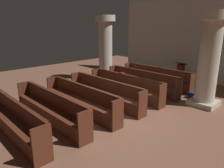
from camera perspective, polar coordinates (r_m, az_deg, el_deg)
The scene contains 14 objects.
ground_plane at distance 7.05m, azimuth 2.06°, elevation -7.99°, with size 19.20×19.20×0.00m, color brown.
back_wall at distance 11.64m, azimuth 23.95°, elevation 11.60°, with size 10.00×0.16×4.50m, color silver.
pew_row_0 at distance 10.19m, azimuth 11.90°, elevation 2.06°, with size 3.64×0.46×0.89m.
pew_row_1 at distance 9.33m, azimuth 8.06°, elevation 0.96°, with size 3.64×0.46×0.89m.
pew_row_2 at distance 8.51m, azimuth 3.47°, elevation -0.36°, with size 3.64×0.47×0.89m.
pew_row_3 at distance 7.77m, azimuth -2.06°, elevation -1.93°, with size 3.64×0.46×0.89m.
pew_row_4 at distance 7.12m, azimuth -8.67°, elevation -3.80°, with size 3.64×0.46×0.89m.
pew_row_5 at distance 6.60m, azimuth -16.51°, elevation -5.93°, with size 3.64×0.47×0.89m.
pew_row_6 at distance 6.22m, azimuth -25.57°, elevation -8.23°, with size 3.64×0.46×0.89m.
pillar_aisle_side at distance 8.04m, azimuth 24.88°, elevation 6.34°, with size 1.00×1.00×3.30m.
pillar_far_side at distance 11.02m, azimuth -1.78°, elevation 9.99°, with size 1.00×1.00×3.30m.
lectern at distance 10.98m, azimuth 18.06°, elevation 2.47°, with size 0.48×0.45×1.08m.
hymn_book at distance 8.75m, azimuth 2.78°, elevation 3.01°, with size 0.17×0.20×0.03m, color maroon.
kneeler_box_navy at distance 9.01m, azimuth 21.28°, elevation -2.90°, with size 0.33×0.29×0.24m, color navy.
Camera 1 is at (4.46, -4.65, 2.85)m, focal length 33.62 mm.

